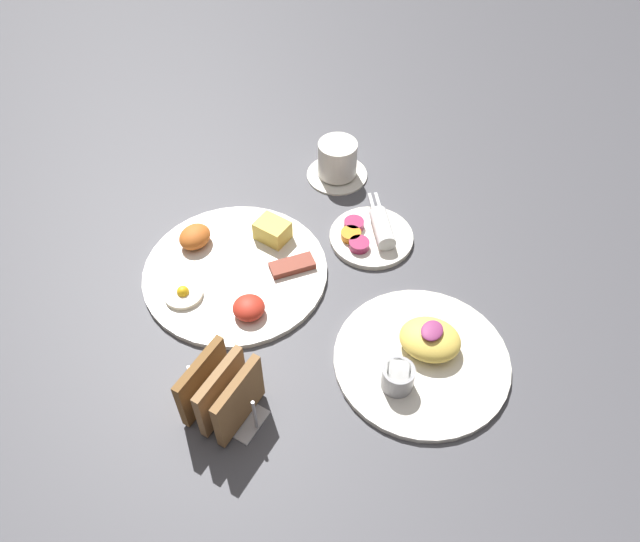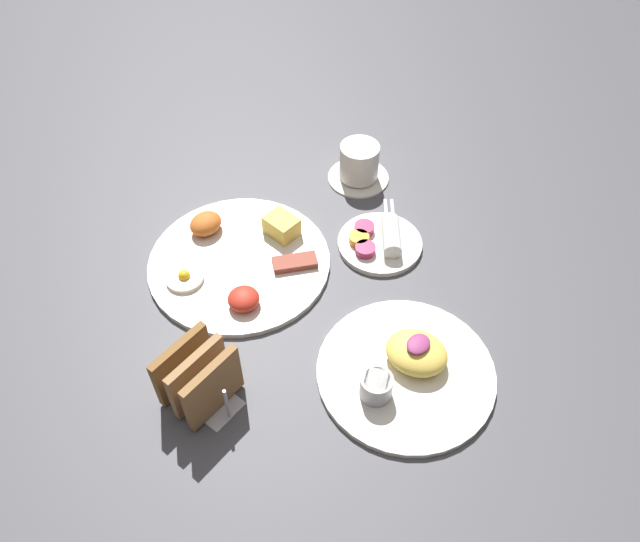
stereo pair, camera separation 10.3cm
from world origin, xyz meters
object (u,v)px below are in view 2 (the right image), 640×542
at_px(plate_condiments, 380,241).
at_px(plate_foreground, 406,368).
at_px(plate_breakfast, 239,259).
at_px(toast_rack, 199,379).
at_px(coffee_cup, 359,164).

relative_size(plate_condiments, plate_foreground, 0.61).
bearing_deg(plate_condiments, plate_breakfast, 138.90).
xyz_separation_m(plate_foreground, toast_rack, (-0.22, 0.21, 0.03)).
bearing_deg(plate_condiments, toast_rack, 176.71).
distance_m(plate_breakfast, plate_foreground, 0.35).
height_order(plate_breakfast, plate_condiments, plate_breakfast).
relative_size(plate_breakfast, coffee_cup, 2.62).
bearing_deg(plate_foreground, toast_rack, 136.47).
relative_size(toast_rack, coffee_cup, 0.97).
bearing_deg(plate_breakfast, coffee_cup, -4.76).
relative_size(plate_breakfast, plate_condiments, 1.92).
bearing_deg(plate_foreground, plate_condiments, 43.90).
bearing_deg(coffee_cup, plate_condiments, -131.16).
distance_m(plate_breakfast, toast_rack, 0.27).
bearing_deg(plate_breakfast, plate_condiments, -41.10).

